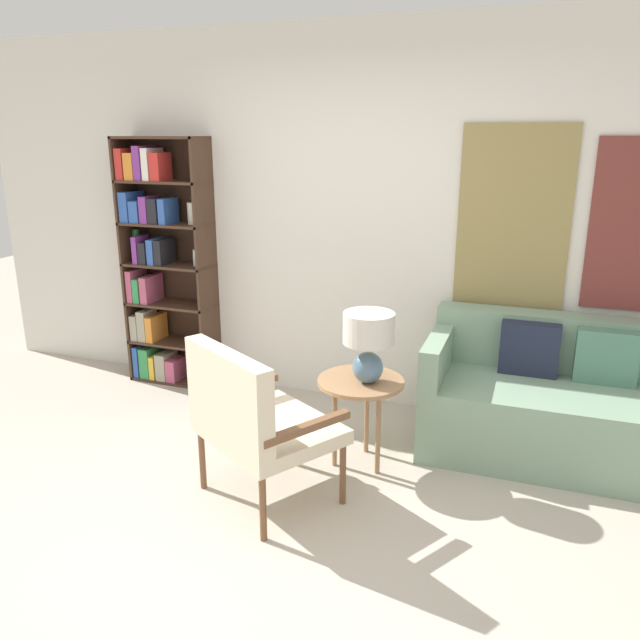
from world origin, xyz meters
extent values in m
plane|color=#B2A899|center=(0.00, 0.00, 0.00)|extent=(14.00, 14.00, 0.00)
cube|color=silver|center=(0.00, 2.03, 1.35)|extent=(6.40, 0.06, 2.70)
cube|color=olive|center=(1.08, 1.99, 1.38)|extent=(0.71, 0.02, 1.28)
cube|color=#422B1E|center=(-1.81, 1.85, 0.97)|extent=(0.02, 0.30, 1.94)
cube|color=#422B1E|center=(-1.13, 1.85, 0.97)|extent=(0.02, 0.30, 1.94)
cube|color=#422B1E|center=(-1.47, 1.85, 1.93)|extent=(0.70, 0.30, 0.02)
cube|color=#422B1E|center=(-1.47, 1.85, 0.01)|extent=(0.70, 0.30, 0.02)
cube|color=#422B1E|center=(-1.47, 2.00, 0.97)|extent=(0.70, 0.01, 1.94)
cube|color=#422B1E|center=(-1.47, 1.85, 0.33)|extent=(0.70, 0.30, 0.02)
cube|color=#2D56A8|center=(-1.77, 1.82, 0.15)|extent=(0.05, 0.23, 0.26)
cube|color=#338C4C|center=(-1.69, 1.83, 0.15)|extent=(0.08, 0.24, 0.25)
cube|color=gold|center=(-1.62, 1.79, 0.12)|extent=(0.05, 0.17, 0.19)
cube|color=gray|center=(-1.54, 1.81, 0.13)|extent=(0.09, 0.21, 0.22)
cube|color=#B24C6B|center=(-1.45, 1.80, 0.11)|extent=(0.08, 0.18, 0.18)
cube|color=#422B1E|center=(-1.47, 1.85, 0.65)|extent=(0.70, 0.30, 0.02)
cube|color=gray|center=(-1.76, 1.79, 0.44)|extent=(0.06, 0.17, 0.21)
cube|color=gray|center=(-1.69, 1.80, 0.46)|extent=(0.07, 0.18, 0.25)
cube|color=orange|center=(-1.62, 1.83, 0.44)|extent=(0.06, 0.23, 0.21)
cube|color=#422B1E|center=(-1.47, 1.85, 0.97)|extent=(0.70, 0.30, 0.02)
cube|color=#B24C6B|center=(-1.77, 1.82, 0.79)|extent=(0.05, 0.23, 0.26)
cube|color=#338C4C|center=(-1.71, 1.83, 0.76)|extent=(0.06, 0.24, 0.19)
cube|color=#B24C6B|center=(-1.64, 1.83, 0.77)|extent=(0.06, 0.25, 0.21)
cube|color=#422B1E|center=(-1.47, 1.85, 1.29)|extent=(0.70, 0.30, 0.02)
cylinder|color=#194723|center=(-1.75, 1.85, 1.11)|extent=(0.06, 0.06, 0.25)
cube|color=#7A338C|center=(-1.69, 1.80, 1.08)|extent=(0.04, 0.17, 0.21)
cube|color=black|center=(-1.62, 1.81, 1.06)|extent=(0.06, 0.20, 0.17)
cube|color=#2D56A8|center=(-1.55, 1.82, 1.08)|extent=(0.06, 0.21, 0.20)
cube|color=black|center=(-1.48, 1.82, 1.08)|extent=(0.06, 0.22, 0.20)
cylinder|color=white|center=(-1.20, 1.85, 1.04)|extent=(0.08, 0.08, 0.12)
cube|color=#422B1E|center=(-1.47, 1.85, 1.61)|extent=(0.70, 0.30, 0.02)
cube|color=#2D56A8|center=(-1.76, 1.83, 1.41)|extent=(0.08, 0.24, 0.23)
cube|color=#2D56A8|center=(-1.67, 1.83, 1.38)|extent=(0.08, 0.24, 0.17)
cube|color=#7A338C|center=(-1.58, 1.81, 1.40)|extent=(0.06, 0.19, 0.20)
cube|color=black|center=(-1.50, 1.81, 1.39)|extent=(0.08, 0.19, 0.19)
cube|color=#2D56A8|center=(-1.42, 1.81, 1.39)|extent=(0.06, 0.21, 0.19)
cylinder|color=beige|center=(-1.21, 1.85, 1.38)|extent=(0.10, 0.10, 0.16)
cube|color=red|center=(-1.76, 1.83, 1.73)|extent=(0.06, 0.24, 0.23)
cube|color=orange|center=(-1.68, 1.82, 1.72)|extent=(0.08, 0.22, 0.20)
cube|color=#7A338C|center=(-1.60, 1.83, 1.74)|extent=(0.06, 0.24, 0.25)
cube|color=silver|center=(-1.53, 1.82, 1.74)|extent=(0.05, 0.22, 0.24)
cube|color=red|center=(-1.45, 1.80, 1.72)|extent=(0.08, 0.18, 0.20)
cylinder|color=brown|center=(0.38, 0.59, 0.18)|extent=(0.04, 0.04, 0.37)
cylinder|color=brown|center=(-0.15, 0.92, 0.18)|extent=(0.04, 0.04, 0.37)
cylinder|color=brown|center=(0.10, 0.15, 0.18)|extent=(0.04, 0.04, 0.37)
cylinder|color=brown|center=(-0.42, 0.47, 0.18)|extent=(0.04, 0.04, 0.37)
cube|color=beige|center=(-0.02, 0.53, 0.41)|extent=(0.91, 0.88, 0.08)
cube|color=beige|center=(-0.15, 0.32, 0.68)|extent=(0.65, 0.45, 0.47)
cube|color=brown|center=(0.26, 0.36, 0.55)|extent=(0.33, 0.49, 0.04)
cube|color=brown|center=(-0.30, 0.70, 0.55)|extent=(0.33, 0.49, 0.04)
cube|color=gray|center=(1.49, 1.55, 0.24)|extent=(1.66, 0.81, 0.47)
cube|color=gray|center=(1.49, 1.85, 0.66)|extent=(1.66, 0.20, 0.37)
cube|color=gray|center=(0.72, 1.55, 0.60)|extent=(0.12, 0.81, 0.26)
cube|color=#1E2338|center=(1.27, 1.70, 0.64)|extent=(0.36, 0.12, 0.34)
cube|color=#4C7A66|center=(1.72, 1.70, 0.64)|extent=(0.36, 0.12, 0.34)
cylinder|color=#99704C|center=(0.34, 1.04, 0.54)|extent=(0.52, 0.52, 0.02)
cylinder|color=#99704C|center=(0.34, 1.20, 0.27)|extent=(0.03, 0.03, 0.53)
cylinder|color=#99704C|center=(0.21, 0.96, 0.27)|extent=(0.03, 0.03, 0.53)
cylinder|color=#99704C|center=(0.48, 0.96, 0.27)|extent=(0.03, 0.03, 0.53)
ellipsoid|color=slate|center=(0.39, 1.02, 0.65)|extent=(0.18, 0.18, 0.19)
cylinder|color=tan|center=(0.39, 1.02, 0.77)|extent=(0.02, 0.02, 0.06)
cylinder|color=beige|center=(0.39, 1.02, 0.89)|extent=(0.30, 0.30, 0.18)
camera|label=1|loc=(1.28, -2.28, 1.96)|focal=35.00mm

